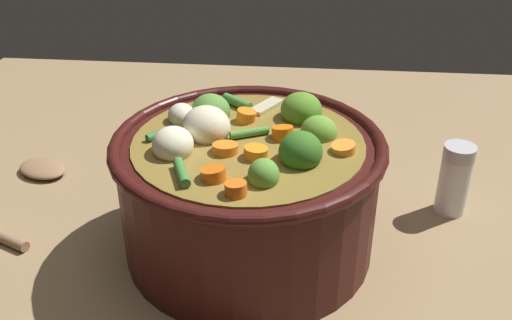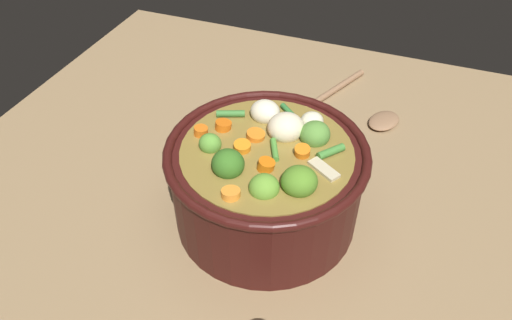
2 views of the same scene
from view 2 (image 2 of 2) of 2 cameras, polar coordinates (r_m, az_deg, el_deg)
ground_plane at (r=0.73m, az=1.14°, el=-6.54°), size 1.10×1.10×0.00m
cooking_pot at (r=0.68m, az=1.25°, el=-2.51°), size 0.28×0.28×0.16m
wooden_spoon at (r=0.94m, az=12.12°, el=5.96°), size 0.21×0.20×0.01m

